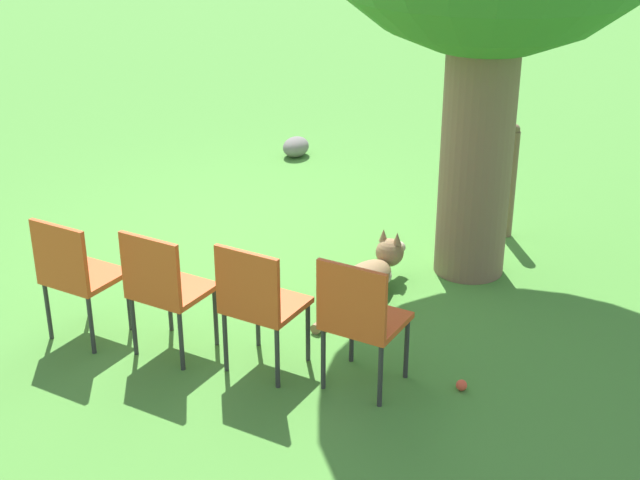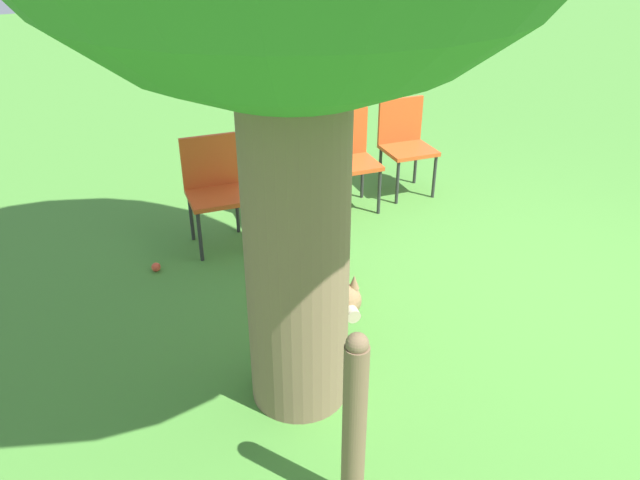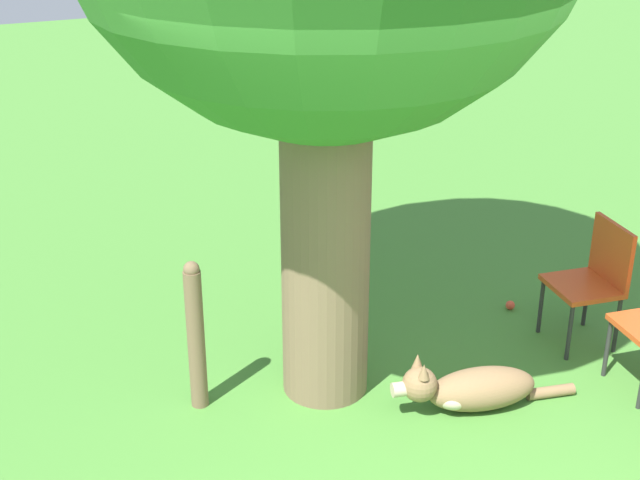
# 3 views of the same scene
# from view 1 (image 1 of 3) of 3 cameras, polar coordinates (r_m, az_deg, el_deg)

# --- Properties ---
(ground_plane) EXTENTS (30.00, 30.00, 0.00)m
(ground_plane) POSITION_cam_1_polar(r_m,az_deg,el_deg) (7.37, -1.55, -0.25)
(ground_plane) COLOR #478433
(dog) EXTENTS (1.19, 0.41, 0.39)m
(dog) POSITION_cam_1_polar(r_m,az_deg,el_deg) (6.48, 3.06, -2.42)
(dog) COLOR olive
(dog) RESTS_ON ground_plane
(fence_post) EXTENTS (0.11, 0.11, 0.97)m
(fence_post) POSITION_cam_1_polar(r_m,az_deg,el_deg) (7.52, 12.05, 3.76)
(fence_post) COLOR brown
(fence_post) RESTS_ON ground_plane
(red_chair_0) EXTENTS (0.47, 0.49, 0.86)m
(red_chair_0) POSITION_cam_1_polar(r_m,az_deg,el_deg) (5.95, -15.39, -1.94)
(red_chair_0) COLOR #D14C1E
(red_chair_0) RESTS_ON ground_plane
(red_chair_1) EXTENTS (0.47, 0.49, 0.86)m
(red_chair_1) POSITION_cam_1_polar(r_m,az_deg,el_deg) (5.65, -9.96, -2.86)
(red_chair_1) COLOR #D14C1E
(red_chair_1) RESTS_ON ground_plane
(red_chair_2) EXTENTS (0.47, 0.49, 0.86)m
(red_chair_2) POSITION_cam_1_polar(r_m,az_deg,el_deg) (5.40, -3.95, -3.85)
(red_chair_2) COLOR #D14C1E
(red_chair_2) RESTS_ON ground_plane
(red_chair_3) EXTENTS (0.47, 0.49, 0.86)m
(red_chair_3) POSITION_cam_1_polar(r_m,az_deg,el_deg) (5.21, 2.57, -4.87)
(red_chair_3) COLOR #D14C1E
(red_chair_3) RESTS_ON ground_plane
(tennis_ball) EXTENTS (0.07, 0.07, 0.07)m
(tennis_ball) POSITION_cam_1_polar(r_m,az_deg,el_deg) (5.50, 9.05, -9.16)
(tennis_ball) COLOR #E54C33
(tennis_ball) RESTS_ON ground_plane
(garden_rock) EXTENTS (0.35, 0.26, 0.21)m
(garden_rock) POSITION_cam_1_polar(r_m,az_deg,el_deg) (9.50, -1.55, 5.99)
(garden_rock) COLOR slate
(garden_rock) RESTS_ON ground_plane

